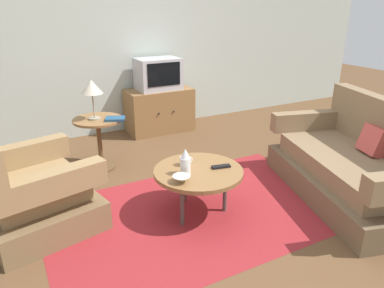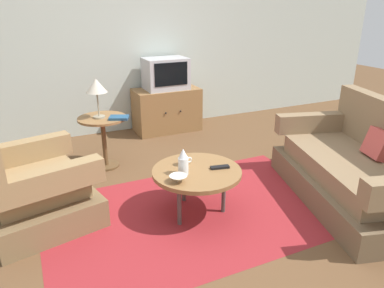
{
  "view_description": "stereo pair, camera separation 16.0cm",
  "coord_description": "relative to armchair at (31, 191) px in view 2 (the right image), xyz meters",
  "views": [
    {
      "loc": [
        -1.41,
        -2.51,
        1.73
      ],
      "look_at": [
        0.01,
        0.17,
        0.55
      ],
      "focal_mm": 33.86,
      "sensor_mm": 36.0,
      "label": 1
    },
    {
      "loc": [
        -1.27,
        -2.58,
        1.73
      ],
      "look_at": [
        0.01,
        0.17,
        0.55
      ],
      "focal_mm": 33.86,
      "sensor_mm": 36.0,
      "label": 2
    }
  ],
  "objects": [
    {
      "name": "tv_remote_dark",
      "position": [
        1.49,
        -0.48,
        0.12
      ],
      "size": [
        0.17,
        0.08,
        0.02
      ],
      "rotation": [
        0.0,
        0.0,
        6.08
      ],
      "color": "black",
      "rests_on": "coffee_table"
    },
    {
      "name": "bowl",
      "position": [
        1.07,
        -0.56,
        0.14
      ],
      "size": [
        0.14,
        0.14,
        0.05
      ],
      "color": "silver",
      "rests_on": "coffee_table"
    },
    {
      "name": "tv_stand",
      "position": [
        1.88,
        1.78,
        0.0
      ],
      "size": [
        0.91,
        0.5,
        0.61
      ],
      "color": "olive",
      "rests_on": "ground"
    },
    {
      "name": "book",
      "position": [
        0.94,
        0.75,
        0.3
      ],
      "size": [
        0.24,
        0.21,
        0.03
      ],
      "rotation": [
        0.0,
        0.0,
        -0.42
      ],
      "color": "navy",
      "rests_on": "side_table"
    },
    {
      "name": "coffee_table",
      "position": [
        1.3,
        -0.42,
        0.08
      ],
      "size": [
        0.76,
        0.76,
        0.41
      ],
      "color": "olive",
      "rests_on": "ground"
    },
    {
      "name": "side_table",
      "position": [
        0.78,
        0.88,
        0.12
      ],
      "size": [
        0.52,
        0.52,
        0.58
      ],
      "color": "olive",
      "rests_on": "ground"
    },
    {
      "name": "armchair",
      "position": [
        0.0,
        0.0,
        0.0
      ],
      "size": [
        1.0,
        1.02,
        0.87
      ],
      "rotation": [
        0.0,
        0.0,
        -1.34
      ],
      "color": "brown",
      "rests_on": "ground"
    },
    {
      "name": "back_wall",
      "position": [
        1.36,
        2.12,
        1.05
      ],
      "size": [
        9.0,
        0.12,
        2.7
      ],
      "primitive_type": "cube",
      "color": "#B2BCB2",
      "rests_on": "ground"
    },
    {
      "name": "couch",
      "position": [
        2.73,
        -0.85,
        -0.0
      ],
      "size": [
        1.29,
        1.86,
        0.91
      ],
      "rotation": [
        0.0,
        0.0,
        1.29
      ],
      "color": "brown",
      "rests_on": "ground"
    },
    {
      "name": "area_rug",
      "position": [
        1.3,
        -0.42,
        -0.3
      ],
      "size": [
        2.6,
        1.64,
        0.0
      ],
      "primitive_type": "cube",
      "color": "maroon",
      "rests_on": "ground"
    },
    {
      "name": "table_lamp",
      "position": [
        0.75,
        0.87,
        0.62
      ],
      "size": [
        0.22,
        0.22,
        0.42
      ],
      "color": "#9E937A",
      "rests_on": "side_table"
    },
    {
      "name": "television",
      "position": [
        1.88,
        1.79,
        0.52
      ],
      "size": [
        0.59,
        0.42,
        0.43
      ],
      "color": "#B7B7BC",
      "rests_on": "tv_stand"
    },
    {
      "name": "vase",
      "position": [
        1.16,
        -0.44,
        0.22
      ],
      "size": [
        0.09,
        0.09,
        0.23
      ],
      "color": "white",
      "rests_on": "coffee_table"
    },
    {
      "name": "mug",
      "position": [
        1.24,
        -0.28,
        0.15
      ],
      "size": [
        0.12,
        0.08,
        0.08
      ],
      "color": "white",
      "rests_on": "coffee_table"
    },
    {
      "name": "ground_plane",
      "position": [
        1.36,
        -0.34,
        -0.3
      ],
      "size": [
        16.0,
        16.0,
        0.0
      ],
      "primitive_type": "plane",
      "color": "brown"
    }
  ]
}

